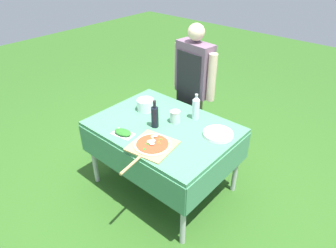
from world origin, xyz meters
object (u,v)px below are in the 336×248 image
object	(u,v)px
person_cook	(194,82)
water_bottle	(196,107)
oil_bottle	(155,117)
prep_table	(163,133)
herb_container	(123,133)
sauce_jar	(175,117)
pizza_on_peel	(152,146)
plate_stack	(218,134)
mixing_tub	(146,105)

from	to	relation	value
person_cook	water_bottle	distance (m)	0.52
oil_bottle	prep_table	bearing A→B (deg)	52.96
herb_container	oil_bottle	bearing A→B (deg)	66.06
prep_table	sauce_jar	world-z (taller)	sauce_jar
pizza_on_peel	herb_container	xyz separation A→B (m)	(-0.32, -0.03, 0.00)
pizza_on_peel	water_bottle	distance (m)	0.61
prep_table	plate_stack	bearing A→B (deg)	22.32
prep_table	water_bottle	world-z (taller)	water_bottle
prep_table	pizza_on_peel	bearing A→B (deg)	-64.41
prep_table	water_bottle	distance (m)	0.39
plate_stack	sauce_jar	xyz separation A→B (m)	(-0.42, -0.07, 0.04)
oil_bottle	sauce_jar	size ratio (longest dim) A/B	2.33
water_bottle	person_cook	bearing A→B (deg)	129.27
oil_bottle	person_cook	bearing A→B (deg)	100.29
pizza_on_peel	sauce_jar	xyz separation A→B (m)	(-0.10, 0.43, 0.04)
person_cook	oil_bottle	size ratio (longest dim) A/B	5.65
prep_table	oil_bottle	size ratio (longest dim) A/B	4.88
oil_bottle	plate_stack	size ratio (longest dim) A/B	1.00
prep_table	mixing_tub	xyz separation A→B (m)	(-0.32, 0.10, 0.14)
water_bottle	prep_table	bearing A→B (deg)	-116.13
prep_table	pizza_on_peel	world-z (taller)	pizza_on_peel
oil_bottle	water_bottle	xyz separation A→B (m)	(0.19, 0.36, 0.01)
plate_stack	herb_container	bearing A→B (deg)	-140.19
herb_container	sauce_jar	bearing A→B (deg)	65.19
mixing_tub	plate_stack	xyz separation A→B (m)	(0.79, 0.09, -0.04)
mixing_tub	oil_bottle	bearing A→B (deg)	-30.31
oil_bottle	sauce_jar	distance (m)	0.21
water_bottle	plate_stack	distance (m)	0.35
oil_bottle	herb_container	distance (m)	0.32
pizza_on_peel	water_bottle	size ratio (longest dim) A/B	2.38
person_cook	pizza_on_peel	world-z (taller)	person_cook
prep_table	mixing_tub	distance (m)	0.37
prep_table	oil_bottle	world-z (taller)	oil_bottle
pizza_on_peel	mixing_tub	distance (m)	0.63
oil_bottle	water_bottle	bearing A→B (deg)	61.86
person_cook	mixing_tub	distance (m)	0.62
mixing_tub	plate_stack	distance (m)	0.80
pizza_on_peel	mixing_tub	xyz separation A→B (m)	(-0.47, 0.41, 0.04)
plate_stack	sauce_jar	bearing A→B (deg)	-170.21
prep_table	person_cook	xyz separation A→B (m)	(-0.18, 0.70, 0.23)
herb_container	mixing_tub	distance (m)	0.47
plate_stack	mixing_tub	bearing A→B (deg)	-173.64
prep_table	oil_bottle	bearing A→B (deg)	-127.04
prep_table	herb_container	bearing A→B (deg)	-116.52
plate_stack	sauce_jar	distance (m)	0.43
prep_table	water_bottle	xyz separation A→B (m)	(0.14, 0.30, 0.20)
person_cook	pizza_on_peel	bearing A→B (deg)	114.27
water_bottle	mixing_tub	size ratio (longest dim) A/B	1.51
water_bottle	plate_stack	bearing A→B (deg)	-17.90
pizza_on_peel	plate_stack	xyz separation A→B (m)	(0.32, 0.50, 0.00)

